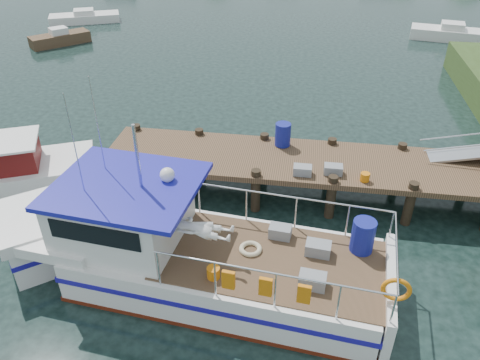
# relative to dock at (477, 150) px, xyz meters

# --- Properties ---
(ground_plane) EXTENTS (160.00, 160.00, 0.00)m
(ground_plane) POSITION_rel_dock_xyz_m (-6.51, -0.01, -2.24)
(ground_plane) COLOR black
(dock) EXTENTS (16.60, 3.00, 4.78)m
(dock) POSITION_rel_dock_xyz_m (0.00, 0.00, 0.00)
(dock) COLOR #4C3724
(dock) RESTS_ON ground
(lobster_boat) EXTENTS (11.72, 4.41, 5.64)m
(lobster_boat) POSITION_rel_dock_xyz_m (-8.77, -4.86, -1.22)
(lobster_boat) COLOR silver
(lobster_boat) RESTS_ON ground
(moored_rowboat) EXTENTS (3.67, 3.71, 1.13)m
(moored_rowboat) POSITION_rel_dock_xyz_m (-22.57, 15.60, -1.82)
(moored_rowboat) COLOR #4C3724
(moored_rowboat) RESTS_ON ground
(moored_a) EXTENTS (5.57, 3.76, 0.97)m
(moored_a) POSITION_rel_dock_xyz_m (-23.43, 21.44, -1.88)
(moored_a) COLOR silver
(moored_a) RESTS_ON ground
(moored_b) EXTENTS (5.63, 2.80, 1.19)m
(moored_b) POSITION_rel_dock_xyz_m (4.09, 20.77, -1.80)
(moored_b) COLOR silver
(moored_b) RESTS_ON ground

